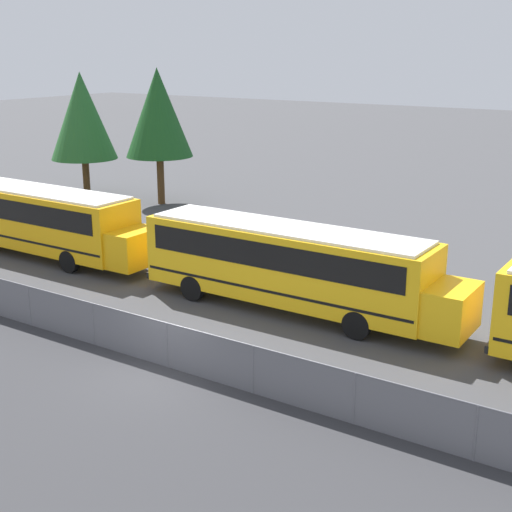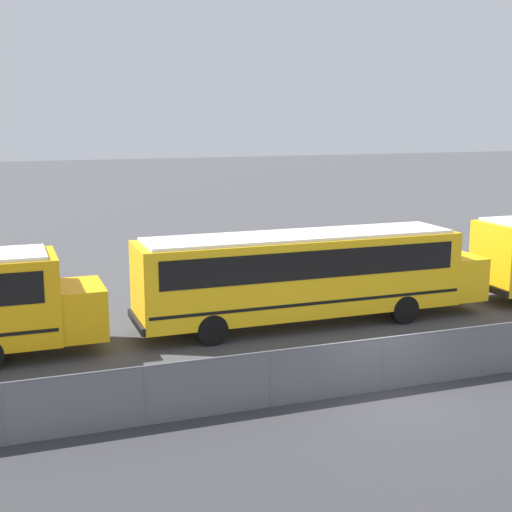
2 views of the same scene
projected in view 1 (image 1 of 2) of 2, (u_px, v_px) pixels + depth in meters
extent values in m
plane|color=#424244|center=(168.00, 367.00, 21.41)|extent=(200.00, 200.00, 0.00)
cube|color=#333335|center=(2.00, 460.00, 16.59)|extent=(138.32, 12.00, 0.01)
cube|color=#9EA0A5|center=(167.00, 345.00, 21.21)|extent=(104.32, 0.03, 1.42)
cube|color=slate|center=(167.00, 346.00, 21.20)|extent=(104.32, 0.01, 1.42)
cylinder|color=slate|center=(167.00, 323.00, 21.01)|extent=(104.32, 0.05, 0.05)
cylinder|color=slate|center=(30.00, 306.00, 24.44)|extent=(0.07, 0.07, 1.42)
cylinder|color=slate|center=(94.00, 324.00, 22.82)|extent=(0.07, 0.07, 1.42)
cylinder|color=slate|center=(167.00, 345.00, 21.21)|extent=(0.07, 0.07, 1.42)
cylinder|color=slate|center=(253.00, 370.00, 19.59)|extent=(0.07, 0.07, 1.42)
cylinder|color=slate|center=(355.00, 399.00, 17.97)|extent=(0.07, 0.07, 1.42)
cylinder|color=slate|center=(476.00, 433.00, 16.36)|extent=(0.07, 0.07, 1.42)
cube|color=#EDA80F|center=(34.00, 217.00, 32.64)|extent=(11.01, 2.45, 2.54)
cube|color=black|center=(33.00, 206.00, 32.48)|extent=(10.13, 2.49, 0.91)
cube|color=black|center=(35.00, 232.00, 32.84)|extent=(10.79, 2.48, 0.10)
cube|color=#EDA80F|center=(134.00, 248.00, 29.53)|extent=(1.32, 2.25, 1.52)
cube|color=silver|center=(31.00, 189.00, 32.27)|extent=(10.46, 2.20, 0.10)
cylinder|color=black|center=(107.00, 250.00, 32.08)|extent=(0.98, 0.28, 0.98)
cylinder|color=black|center=(69.00, 262.00, 30.31)|extent=(0.98, 0.28, 0.98)
cylinder|color=black|center=(8.00, 229.00, 35.68)|extent=(0.98, 0.28, 0.98)
cube|color=yellow|center=(285.00, 263.00, 25.69)|extent=(11.01, 2.45, 2.54)
cube|color=black|center=(285.00, 248.00, 25.53)|extent=(10.13, 2.49, 0.91)
cube|color=black|center=(285.00, 282.00, 25.89)|extent=(10.79, 2.48, 0.10)
cube|color=yellow|center=(452.00, 310.00, 22.58)|extent=(1.32, 2.25, 1.52)
cube|color=black|center=(168.00, 268.00, 28.93)|extent=(0.12, 2.45, 0.24)
cube|color=silver|center=(286.00, 228.00, 25.32)|extent=(10.46, 2.20, 0.10)
cylinder|color=black|center=(384.00, 305.00, 25.13)|extent=(0.98, 0.28, 0.98)
cylinder|color=black|center=(357.00, 325.00, 23.36)|extent=(0.98, 0.28, 0.98)
cylinder|color=black|center=(227.00, 273.00, 28.73)|extent=(0.98, 0.28, 0.98)
cylinder|color=black|center=(193.00, 288.00, 26.95)|extent=(0.98, 0.28, 0.98)
cube|color=black|center=(498.00, 337.00, 22.04)|extent=(0.12, 2.45, 0.24)
cylinder|color=#51381E|center=(161.00, 180.00, 43.56)|extent=(0.44, 0.44, 2.92)
cone|color=#194C1E|center=(158.00, 112.00, 42.42)|extent=(4.03, 4.03, 5.23)
cylinder|color=#51381E|center=(86.00, 177.00, 45.92)|extent=(0.44, 0.44, 2.42)
cone|color=#235B28|center=(82.00, 116.00, 44.82)|extent=(4.17, 4.17, 5.43)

